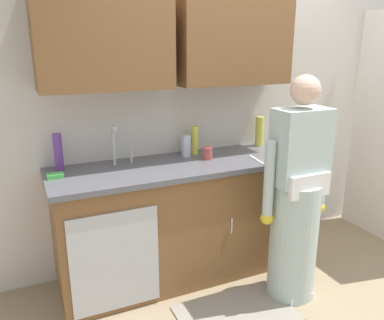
% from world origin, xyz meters
% --- Properties ---
extents(ground_plane, '(9.00, 9.00, 0.00)m').
position_xyz_m(ground_plane, '(0.00, 0.00, 0.00)').
color(ground_plane, '#998466').
extents(kitchen_wall_with_uppers, '(4.80, 0.44, 2.70)m').
position_xyz_m(kitchen_wall_with_uppers, '(-0.14, 0.99, 1.48)').
color(kitchen_wall_with_uppers, beige).
rests_on(kitchen_wall_with_uppers, ground).
extents(counter_cabinet, '(1.90, 0.62, 0.90)m').
position_xyz_m(counter_cabinet, '(-0.55, 0.70, 0.45)').
color(counter_cabinet, brown).
rests_on(counter_cabinet, ground).
extents(countertop, '(1.96, 0.66, 0.04)m').
position_xyz_m(countertop, '(-0.55, 0.70, 0.92)').
color(countertop, '#595960').
rests_on(countertop, counter_cabinet).
extents(sink, '(0.50, 0.36, 0.35)m').
position_xyz_m(sink, '(-0.98, 0.71, 0.93)').
color(sink, '#B7BABF').
rests_on(sink, counter_cabinet).
extents(person_at_sink, '(0.55, 0.34, 1.62)m').
position_xyz_m(person_at_sink, '(0.09, 0.10, 0.69)').
color(person_at_sink, white).
rests_on(person_at_sink, ground).
extents(floor_mat, '(0.80, 0.50, 0.01)m').
position_xyz_m(floor_mat, '(-0.40, 0.05, 0.01)').
color(floor_mat, gray).
rests_on(floor_mat, ground).
extents(bottle_soap, '(0.06, 0.06, 0.23)m').
position_xyz_m(bottle_soap, '(-0.34, 0.89, 1.05)').
color(bottle_soap, '#D8D14C').
rests_on(bottle_soap, countertop).
extents(bottle_cleaner_spray, '(0.08, 0.08, 0.17)m').
position_xyz_m(bottle_cleaner_spray, '(-0.43, 0.85, 1.03)').
color(bottle_cleaner_spray, silver).
rests_on(bottle_cleaner_spray, countertop).
extents(bottle_water_tall, '(0.07, 0.07, 0.26)m').
position_xyz_m(bottle_water_tall, '(0.29, 0.90, 1.07)').
color(bottle_water_tall, '#D8D14C').
rests_on(bottle_water_tall, countertop).
extents(bottle_water_short, '(0.06, 0.06, 0.27)m').
position_xyz_m(bottle_water_short, '(-1.40, 0.89, 1.07)').
color(bottle_water_short, '#66388C').
rests_on(bottle_water_short, countertop).
extents(cup_by_sink, '(0.08, 0.08, 0.09)m').
position_xyz_m(cup_by_sink, '(-0.32, 0.71, 0.99)').
color(cup_by_sink, '#B24C47').
rests_on(cup_by_sink, countertop).
extents(knife_on_counter, '(0.06, 0.24, 0.01)m').
position_xyz_m(knife_on_counter, '(0.02, 0.53, 0.94)').
color(knife_on_counter, silver).
rests_on(knife_on_counter, countertop).
extents(sponge, '(0.11, 0.07, 0.03)m').
position_xyz_m(sponge, '(-1.45, 0.73, 0.96)').
color(sponge, '#4CBF4C').
rests_on(sponge, countertop).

